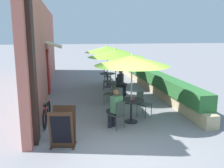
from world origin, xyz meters
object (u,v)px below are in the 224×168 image
at_px(coffee_cup_far, 106,72).
at_px(seated_patron_mid_left, 122,81).
at_px(seated_patron_near_right, 115,107).
at_px(cafe_chair_mid_left, 119,85).
at_px(patio_table_near, 131,106).
at_px(cafe_chair_near_left, 143,102).
at_px(coffee_cup_mid, 118,83).
at_px(patio_umbrella_near, 132,60).
at_px(cafe_chair_near_right, 118,113).
at_px(coffee_cup_near, 133,99).
at_px(patio_umbrella_mid, 116,53).
at_px(menu_board, 63,128).
at_px(patio_umbrella_far, 107,49).
at_px(cafe_chair_far_right, 106,75).
at_px(patio_table_mid, 116,87).
at_px(bicycle_leaning, 47,113).
at_px(cafe_chair_mid_right, 111,92).
at_px(patio_table_far, 107,77).
at_px(cafe_chair_far_left, 109,80).

bearing_deg(coffee_cup_far, seated_patron_mid_left, -79.98).
xyz_separation_m(seated_patron_near_right, cafe_chair_mid_left, (0.96, 3.96, -0.17)).
xyz_separation_m(patio_table_near, cafe_chair_near_left, (0.55, 0.53, -0.04)).
xyz_separation_m(seated_patron_mid_left, coffee_cup_mid, (-0.34, -0.79, 0.11)).
distance_m(patio_umbrella_near, cafe_chair_near_right, 1.70).
xyz_separation_m(seated_patron_near_right, coffee_cup_near, (0.69, 0.44, 0.11)).
xyz_separation_m(patio_umbrella_mid, coffee_cup_far, (0.02, 2.80, -1.25)).
bearing_deg(patio_umbrella_near, seated_patron_mid_left, 82.74).
height_order(patio_umbrella_mid, menu_board, patio_umbrella_mid).
distance_m(patio_umbrella_far, cafe_chair_far_right, 1.70).
bearing_deg(cafe_chair_mid_left, seated_patron_near_right, 15.97).
bearing_deg(patio_umbrella_near, cafe_chair_far_right, 88.43).
height_order(cafe_chair_near_right, menu_board, menu_board).
distance_m(patio_table_mid, coffee_cup_far, 2.81).
bearing_deg(seated_patron_near_right, bicycle_leaning, 120.36).
xyz_separation_m(cafe_chair_mid_right, bicycle_leaning, (-2.45, -1.73, -0.19)).
bearing_deg(patio_umbrella_far, patio_table_near, -91.17).
bearing_deg(patio_umbrella_mid, patio_table_far, 88.39).
relative_size(patio_table_mid, coffee_cup_mid, 9.26).
xyz_separation_m(coffee_cup_near, patio_umbrella_far, (0.04, 5.53, 1.25)).
height_order(coffee_cup_mid, menu_board, menu_board).
distance_m(coffee_cup_mid, patio_umbrella_far, 3.12).
height_order(cafe_chair_near_right, seated_patron_mid_left, seated_patron_mid_left).
bearing_deg(bicycle_leaning, cafe_chair_far_right, 67.06).
bearing_deg(menu_board, patio_table_mid, 72.89).
bearing_deg(patio_table_mid, patio_umbrella_far, 88.39).
relative_size(patio_table_near, cafe_chair_mid_right, 0.96).
distance_m(patio_umbrella_far, bicycle_leaning, 6.11).
distance_m(seated_patron_mid_left, patio_table_far, 2.10).
relative_size(cafe_chair_near_right, menu_board, 0.85).
bearing_deg(patio_umbrella_near, patio_table_far, 88.83).
height_order(patio_umbrella_near, cafe_chair_near_right, patio_umbrella_near).
relative_size(patio_table_near, cafe_chair_near_left, 0.96).
xyz_separation_m(patio_table_near, patio_umbrella_near, (0.00, -0.00, 1.48)).
height_order(patio_umbrella_mid, coffee_cup_far, patio_umbrella_mid).
distance_m(patio_table_near, patio_umbrella_mid, 3.19).
xyz_separation_m(patio_umbrella_near, patio_table_far, (0.11, 5.53, -1.48)).
height_order(cafe_chair_mid_left, cafe_chair_far_left, same).
xyz_separation_m(cafe_chair_mid_right, coffee_cup_mid, (0.37, 0.55, 0.28)).
bearing_deg(bicycle_leaning, seated_patron_mid_left, 47.31).
bearing_deg(bicycle_leaning, coffee_cup_near, -4.89).
relative_size(patio_table_mid, patio_umbrella_mid, 0.35).
xyz_separation_m(cafe_chair_near_left, cafe_chair_far_right, (-0.38, 5.77, 0.00)).
xyz_separation_m(patio_umbrella_near, patio_umbrella_far, (0.11, 5.53, 0.00)).
height_order(patio_table_near, coffee_cup_mid, coffee_cup_mid).
distance_m(seated_patron_near_right, coffee_cup_far, 6.10).
distance_m(cafe_chair_mid_right, menu_board, 4.03).
bearing_deg(patio_umbrella_near, cafe_chair_mid_right, 97.26).
height_order(cafe_chair_far_right, bicycle_leaning, cafe_chair_far_right).
bearing_deg(bicycle_leaning, cafe_chair_far_left, 60.83).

